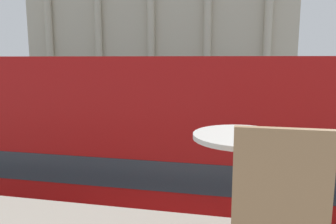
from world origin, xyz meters
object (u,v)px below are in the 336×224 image
Objects in this scene: plaza_building_left at (163,17)px; pedestrian_grey at (256,103)px; cafe_dining_table at (241,165)px; pedestrian_olive at (167,115)px; cafe_chair_0 at (276,207)px; double_decker_bus at (209,166)px; pedestrian_blue at (191,96)px; traffic_light_near at (273,103)px.

pedestrian_grey is (11.80, -20.37, -9.00)m from plaza_building_left.
cafe_dining_table is 0.45× the size of pedestrian_olive.
cafe_chair_0 is 18.12m from pedestrian_olive.
pedestrian_blue is (-3.47, 23.22, -1.45)m from double_decker_bus.
double_decker_bus is 13.84m from pedestrian_olive.
cafe_dining_table is at bearing -16.81° from pedestrian_grey.
double_decker_bus is 42.23m from plaza_building_left.
double_decker_bus is 11.91× the size of cafe_chair_0.
cafe_chair_0 is 0.57× the size of pedestrian_olive.
traffic_light_near is (11.70, -32.59, -7.39)m from plaza_building_left.
cafe_chair_0 is 0.56× the size of pedestrian_grey.
double_decker_bus is at bearing -103.61° from traffic_light_near.
pedestrian_grey is at bearing -59.93° from plaza_building_left.
cafe_dining_table is at bearing -97.13° from traffic_light_near.
cafe_chair_0 is (0.15, -0.53, -0.02)m from cafe_dining_table.
traffic_light_near is (1.88, 7.78, 0.16)m from double_decker_bus.
traffic_light_near reaches higher than pedestrian_olive.
cafe_dining_table is 0.44× the size of pedestrian_blue.
cafe_dining_table is 0.80× the size of cafe_chair_0.
pedestrian_olive is (-3.58, 13.29, -1.47)m from double_decker_bus.
pedestrian_olive is at bearing -41.22° from pedestrian_blue.
cafe_dining_table reaches higher than pedestrian_olive.
double_decker_bus is at bearing -18.79° from pedestrian_grey.
pedestrian_olive is at bearing 134.76° from traffic_light_near.
pedestrian_blue reaches higher than pedestrian_grey.
pedestrian_olive is at bearing -52.75° from pedestrian_grey.
traffic_light_near is at bearing -70.26° from plaza_building_left.
pedestrian_olive is (-4.04, 16.89, -2.70)m from cafe_dining_table.
traffic_light_near is at bearing 82.87° from cafe_dining_table.
plaza_building_left is 35.41m from traffic_light_near.
double_decker_bus reaches higher than pedestrian_olive.
plaza_building_left is (-9.81, 40.37, 7.55)m from double_decker_bus.
cafe_chair_0 is at bearing -74.25° from pedestrian_olive.
pedestrian_grey is at bearing 86.31° from cafe_dining_table.
double_decker_bus is 6.58× the size of pedestrian_blue.
pedestrian_grey is (0.10, 12.22, -1.61)m from traffic_light_near.
double_decker_bus is 23.52m from pedestrian_blue.
plaza_building_left reaches higher than double_decker_bus.
cafe_dining_table is 0.02× the size of plaza_building_left.
pedestrian_olive is (-4.19, 17.42, -2.68)m from cafe_chair_0.
double_decker_bus is 2.77× the size of traffic_light_near.
plaza_building_left reaches higher than pedestrian_grey.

